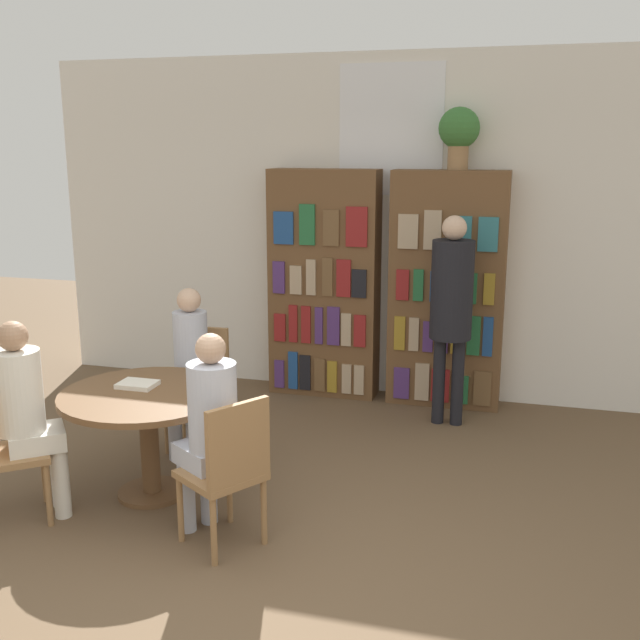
{
  "coord_description": "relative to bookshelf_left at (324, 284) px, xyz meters",
  "views": [
    {
      "loc": [
        1.19,
        -2.78,
        2.23
      ],
      "look_at": [
        -0.16,
        2.06,
        1.05
      ],
      "focal_mm": 42.0,
      "sensor_mm": 36.0,
      "label": 1
    }
  ],
  "objects": [
    {
      "name": "chair_left_side",
      "position": [
        -0.59,
        -1.42,
        -0.51
      ],
      "size": [
        0.42,
        0.42,
        0.89
      ],
      "rotation": [
        0.0,
        0.0,
        -3.08
      ],
      "color": "olive",
      "rests_on": "ground_plane"
    },
    {
      "name": "seated_reader_right",
      "position": [
        0.06,
        -2.7,
        -0.31
      ],
      "size": [
        0.42,
        0.41,
        1.23
      ],
      "rotation": [
        0.0,
        0.0,
        1.0
      ],
      "color": "#B2B7C6",
      "rests_on": "ground_plane"
    },
    {
      "name": "librarian_standing",
      "position": [
        1.18,
        -0.5,
        0.04
      ],
      "size": [
        0.33,
        0.6,
        1.7
      ],
      "color": "black",
      "rests_on": "ground_plane"
    },
    {
      "name": "bookshelf_left",
      "position": [
        0.0,
        0.0,
        0.0
      ],
      "size": [
        0.97,
        0.34,
        2.02
      ],
      "color": "brown",
      "rests_on": "ground_plane"
    },
    {
      "name": "flower_vase",
      "position": [
        1.14,
        0.0,
        1.32
      ],
      "size": [
        0.34,
        0.34,
        0.5
      ],
      "color": "#997047",
      "rests_on": "bookshelf_right"
    },
    {
      "name": "chair_far_side",
      "position": [
        0.21,
        -2.79,
        -0.51
      ],
      "size": [
        0.55,
        0.55,
        0.89
      ],
      "rotation": [
        0.0,
        0.0,
        1.0
      ],
      "color": "olive",
      "rests_on": "ground_plane"
    },
    {
      "name": "open_book_on_table",
      "position": [
        -0.64,
        -2.23,
        -0.29
      ],
      "size": [
        0.24,
        0.18,
        0.03
      ],
      "color": "silver",
      "rests_on": "reading_table"
    },
    {
      "name": "reading_table",
      "position": [
        -0.54,
        -2.31,
        -0.43
      ],
      "size": [
        1.1,
        1.1,
        0.7
      ],
      "color": "brown",
      "rests_on": "ground_plane"
    },
    {
      "name": "bookshelf_right",
      "position": [
        1.09,
        0.0,
        -0.0
      ],
      "size": [
        0.97,
        0.34,
        2.02
      ],
      "color": "brown",
      "rests_on": "ground_plane"
    },
    {
      "name": "wall_back",
      "position": [
        0.54,
        0.19,
        0.5
      ],
      "size": [
        6.4,
        0.07,
        3.0
      ],
      "color": "silver",
      "rests_on": "ground_plane"
    },
    {
      "name": "seated_reader_left",
      "position": [
        -0.58,
        -1.61,
        -0.32
      ],
      "size": [
        0.27,
        0.37,
        1.23
      ],
      "rotation": [
        0.0,
        0.0,
        -3.08
      ],
      "color": "#B2B7C6",
      "rests_on": "ground_plane"
    },
    {
      "name": "seated_reader_back",
      "position": [
        -1.09,
        -2.76,
        -0.3
      ],
      "size": [
        0.43,
        0.42,
        1.24
      ],
      "rotation": [
        0.0,
        0.0,
        -0.89
      ],
      "color": "silver",
      "rests_on": "ground_plane"
    }
  ]
}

